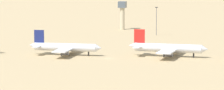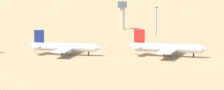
{
  "view_description": "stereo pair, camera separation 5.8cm",
  "coord_description": "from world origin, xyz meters",
  "px_view_note": "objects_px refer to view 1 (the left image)",
  "views": [
    {
      "loc": [
        83.52,
        -317.23,
        46.47
      ],
      "look_at": [
        -0.12,
        6.12,
        6.0
      ],
      "focal_mm": 108.98,
      "sensor_mm": 36.0,
      "label": 1
    },
    {
      "loc": [
        83.58,
        -317.22,
        46.47
      ],
      "look_at": [
        -0.12,
        6.12,
        6.0
      ],
      "focal_mm": 108.98,
      "sensor_mm": 36.0,
      "label": 2
    }
  ],
  "objects_px": {
    "parked_jet_navy_3": "(65,47)",
    "parked_jet_red_4": "(167,48)",
    "control_tower": "(122,13)",
    "light_pole_west": "(156,19)"
  },
  "relations": [
    {
      "from": "control_tower",
      "to": "light_pole_west",
      "type": "distance_m",
      "value": 43.97
    },
    {
      "from": "light_pole_west",
      "to": "parked_jet_red_4",
      "type": "bearing_deg",
      "value": -76.09
    },
    {
      "from": "control_tower",
      "to": "light_pole_west",
      "type": "relative_size",
      "value": 1.07
    },
    {
      "from": "parked_jet_red_4",
      "to": "control_tower",
      "type": "bearing_deg",
      "value": 114.73
    },
    {
      "from": "parked_jet_navy_3",
      "to": "parked_jet_red_4",
      "type": "distance_m",
      "value": 51.73
    },
    {
      "from": "control_tower",
      "to": "light_pole_west",
      "type": "bearing_deg",
      "value": -46.4
    },
    {
      "from": "parked_jet_navy_3",
      "to": "control_tower",
      "type": "distance_m",
      "value": 136.96
    },
    {
      "from": "parked_jet_red_4",
      "to": "control_tower",
      "type": "relative_size",
      "value": 2.05
    },
    {
      "from": "parked_jet_navy_3",
      "to": "parked_jet_red_4",
      "type": "relative_size",
      "value": 0.94
    },
    {
      "from": "parked_jet_navy_3",
      "to": "control_tower",
      "type": "height_order",
      "value": "control_tower"
    }
  ]
}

